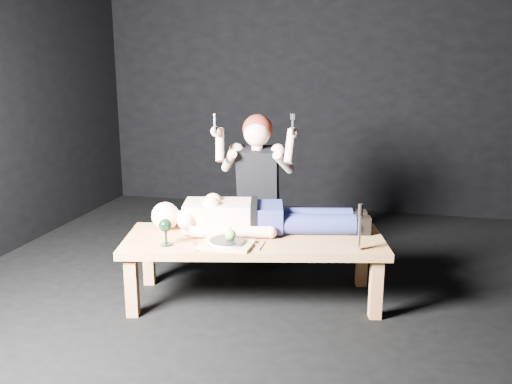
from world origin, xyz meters
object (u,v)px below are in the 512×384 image
at_px(lying_man, 262,213).
at_px(carving_knife, 360,227).
at_px(table, 254,269).
at_px(goblet, 166,232).
at_px(kneeling_woman, 259,190).
at_px(serving_tray, 227,244).

height_order(lying_man, carving_knife, carving_knife).
bearing_deg(table, goblet, -162.78).
distance_m(table, kneeling_woman, 0.75).
xyz_separation_m(lying_man, serving_tray, (-0.14, -0.37, -0.11)).
relative_size(table, carving_knife, 5.81).
relative_size(kneeling_woman, carving_knife, 4.22).
relative_size(table, lying_man, 1.07).
height_order(table, kneeling_woman, kneeling_woman).
height_order(kneeling_woman, goblet, kneeling_woman).
distance_m(table, lying_man, 0.39).
bearing_deg(table, serving_tray, -134.53).
xyz_separation_m(kneeling_woman, serving_tray, (-0.01, -0.83, -0.17)).
distance_m(serving_tray, carving_knife, 0.84).
xyz_separation_m(lying_man, kneeling_woman, (-0.13, 0.46, 0.05)).
bearing_deg(table, kneeling_woman, 87.73).
xyz_separation_m(table, lying_man, (0.01, 0.16, 0.35)).
xyz_separation_m(kneeling_woman, goblet, (-0.39, -0.91, -0.09)).
xyz_separation_m(serving_tray, carving_knife, (0.82, 0.12, 0.14)).
distance_m(lying_man, serving_tray, 0.41).
bearing_deg(goblet, lying_man, 41.29).
height_order(goblet, carving_knife, carving_knife).
height_order(serving_tray, carving_knife, carving_knife).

